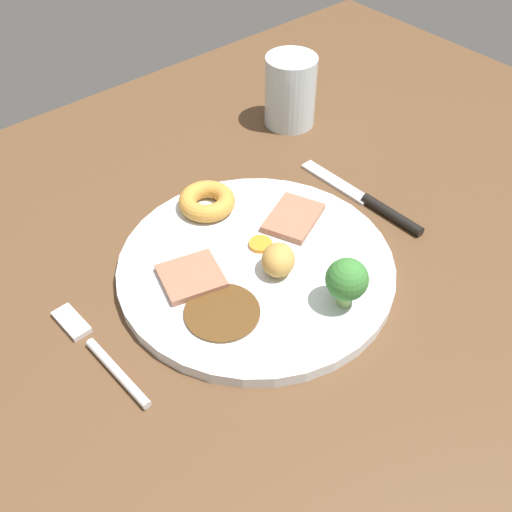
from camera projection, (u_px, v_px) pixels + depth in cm
name	position (u px, v px, depth cm)	size (l,w,h in cm)	color
dining_table	(252.00, 265.00, 69.12)	(120.00, 84.00, 3.60)	brown
dinner_plate	(256.00, 267.00, 65.34)	(29.51, 29.51, 1.40)	white
gravy_pool	(222.00, 312.00, 59.75)	(7.54, 7.54, 0.30)	#563819
meat_slice_main	(292.00, 217.00, 69.55)	(6.99, 5.08, 0.80)	#9E664C
meat_slice_under	(193.00, 279.00, 62.62)	(6.10, 5.69, 0.80)	#9E664C
yorkshire_pudding	(208.00, 201.00, 70.60)	(6.58, 6.58, 2.08)	#C68938
roast_potato_left	(278.00, 260.00, 62.86)	(4.05, 3.47, 3.24)	#BC8C42
carrot_coin_front	(261.00, 244.00, 66.57)	(2.58, 2.58, 0.46)	orange
broccoli_floret	(347.00, 280.00, 58.46)	(4.21, 4.21, 5.55)	#8CB766
fork	(98.00, 351.00, 57.85)	(2.17, 15.29, 0.90)	silver
knife	(370.00, 202.00, 73.57)	(1.95, 18.53, 1.20)	black
water_glass	(290.00, 91.00, 83.68)	(7.05, 7.05, 9.78)	silver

